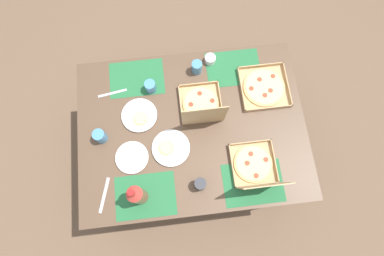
{
  "coord_description": "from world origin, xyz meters",
  "views": [
    {
      "loc": [
        0.06,
        0.54,
        2.62
      ],
      "look_at": [
        0.0,
        0.0,
        0.74
      ],
      "focal_mm": 28.87,
      "sensor_mm": 36.0,
      "label": 1
    }
  ],
  "objects_px": {
    "plate_middle": "(132,158)",
    "pizza_box_corner_right": "(201,106)",
    "soda_bottle": "(137,195)",
    "cup_dark": "(200,184)",
    "pizza_box_edge_far": "(264,87)",
    "cup_red": "(150,87)",
    "plate_near_right": "(139,116)",
    "cup_spare": "(100,136)",
    "cup_clear_left": "(197,67)",
    "condiment_bowl": "(210,59)",
    "plate_near_left": "(170,148)",
    "pizza_box_center": "(255,168)"
  },
  "relations": [
    {
      "from": "soda_bottle",
      "to": "cup_spare",
      "type": "bearing_deg",
      "value": -60.83
    },
    {
      "from": "pizza_box_center",
      "to": "cup_clear_left",
      "type": "xyz_separation_m",
      "value": [
        0.26,
        -0.7,
        0.0
      ]
    },
    {
      "from": "pizza_box_corner_right",
      "to": "plate_near_left",
      "type": "bearing_deg",
      "value": 47.39
    },
    {
      "from": "pizza_box_edge_far",
      "to": "pizza_box_corner_right",
      "type": "xyz_separation_m",
      "value": [
        0.43,
        0.09,
        0.04
      ]
    },
    {
      "from": "pizza_box_center",
      "to": "cup_clear_left",
      "type": "height_order",
      "value": "pizza_box_center"
    },
    {
      "from": "pizza_box_corner_right",
      "to": "soda_bottle",
      "type": "xyz_separation_m",
      "value": [
        0.43,
        0.51,
        0.09
      ]
    },
    {
      "from": "cup_spare",
      "to": "plate_near_right",
      "type": "bearing_deg",
      "value": -154.19
    },
    {
      "from": "pizza_box_center",
      "to": "plate_near_left",
      "type": "relative_size",
      "value": 1.28
    },
    {
      "from": "pizza_box_center",
      "to": "soda_bottle",
      "type": "relative_size",
      "value": 0.93
    },
    {
      "from": "cup_red",
      "to": "condiment_bowl",
      "type": "distance_m",
      "value": 0.44
    },
    {
      "from": "soda_bottle",
      "to": "cup_dark",
      "type": "relative_size",
      "value": 3.68
    },
    {
      "from": "pizza_box_corner_right",
      "to": "cup_dark",
      "type": "bearing_deg",
      "value": 82.05
    },
    {
      "from": "cup_spare",
      "to": "cup_dark",
      "type": "distance_m",
      "value": 0.68
    },
    {
      "from": "plate_middle",
      "to": "cup_clear_left",
      "type": "xyz_separation_m",
      "value": [
        -0.47,
        -0.54,
        0.04
      ]
    },
    {
      "from": "cup_spare",
      "to": "condiment_bowl",
      "type": "bearing_deg",
      "value": -148.52
    },
    {
      "from": "plate_middle",
      "to": "soda_bottle",
      "type": "xyz_separation_m",
      "value": [
        -0.04,
        0.24,
        0.12
      ]
    },
    {
      "from": "pizza_box_corner_right",
      "to": "pizza_box_center",
      "type": "relative_size",
      "value": 1.0
    },
    {
      "from": "pizza_box_center",
      "to": "soda_bottle",
      "type": "bearing_deg",
      "value": 6.85
    },
    {
      "from": "pizza_box_corner_right",
      "to": "cup_clear_left",
      "type": "xyz_separation_m",
      "value": [
        -0.0,
        -0.27,
        0.0
      ]
    },
    {
      "from": "pizza_box_edge_far",
      "to": "cup_spare",
      "type": "height_order",
      "value": "cup_spare"
    },
    {
      "from": "plate_middle",
      "to": "cup_spare",
      "type": "distance_m",
      "value": 0.24
    },
    {
      "from": "pizza_box_edge_far",
      "to": "cup_clear_left",
      "type": "relative_size",
      "value": 3.26
    },
    {
      "from": "plate_near_right",
      "to": "cup_spare",
      "type": "height_order",
      "value": "cup_spare"
    },
    {
      "from": "cup_spare",
      "to": "cup_clear_left",
      "type": "height_order",
      "value": "cup_clear_left"
    },
    {
      "from": "plate_middle",
      "to": "pizza_box_corner_right",
      "type": "bearing_deg",
      "value": -149.44
    },
    {
      "from": "plate_near_right",
      "to": "condiment_bowl",
      "type": "bearing_deg",
      "value": -145.98
    },
    {
      "from": "cup_red",
      "to": "condiment_bowl",
      "type": "bearing_deg",
      "value": -158.77
    },
    {
      "from": "plate_near_left",
      "to": "cup_spare",
      "type": "bearing_deg",
      "value": -15.24
    },
    {
      "from": "soda_bottle",
      "to": "cup_red",
      "type": "height_order",
      "value": "soda_bottle"
    },
    {
      "from": "plate_middle",
      "to": "plate_near_left",
      "type": "bearing_deg",
      "value": -172.46
    },
    {
      "from": "plate_middle",
      "to": "cup_red",
      "type": "xyz_separation_m",
      "value": [
        -0.15,
        -0.44,
        0.03
      ]
    },
    {
      "from": "condiment_bowl",
      "to": "cup_dark",
      "type": "bearing_deg",
      "value": 78.23
    },
    {
      "from": "pizza_box_corner_right",
      "to": "pizza_box_center",
      "type": "distance_m",
      "value": 0.51
    },
    {
      "from": "pizza_box_edge_far",
      "to": "cup_dark",
      "type": "distance_m",
      "value": 0.76
    },
    {
      "from": "pizza_box_corner_right",
      "to": "plate_middle",
      "type": "bearing_deg",
      "value": 30.56
    },
    {
      "from": "plate_near_right",
      "to": "cup_red",
      "type": "xyz_separation_m",
      "value": [
        -0.09,
        -0.18,
        0.03
      ]
    },
    {
      "from": "pizza_box_center",
      "to": "cup_dark",
      "type": "distance_m",
      "value": 0.34
    },
    {
      "from": "plate_near_right",
      "to": "cup_spare",
      "type": "distance_m",
      "value": 0.27
    },
    {
      "from": "plate_near_left",
      "to": "plate_middle",
      "type": "bearing_deg",
      "value": 7.54
    },
    {
      "from": "pizza_box_corner_right",
      "to": "soda_bottle",
      "type": "distance_m",
      "value": 0.67
    },
    {
      "from": "pizza_box_edge_far",
      "to": "soda_bottle",
      "type": "xyz_separation_m",
      "value": [
        0.85,
        0.61,
        0.12
      ]
    },
    {
      "from": "cup_dark",
      "to": "plate_near_right",
      "type": "bearing_deg",
      "value": -55.38
    },
    {
      "from": "condiment_bowl",
      "to": "pizza_box_center",
      "type": "bearing_deg",
      "value": 102.43
    },
    {
      "from": "pizza_box_center",
      "to": "cup_clear_left",
      "type": "relative_size",
      "value": 3.18
    },
    {
      "from": "pizza_box_edge_far",
      "to": "cup_red",
      "type": "distance_m",
      "value": 0.74
    },
    {
      "from": "plate_middle",
      "to": "plate_near_left",
      "type": "distance_m",
      "value": 0.24
    },
    {
      "from": "pizza_box_center",
      "to": "cup_spare",
      "type": "height_order",
      "value": "pizza_box_center"
    },
    {
      "from": "cup_spare",
      "to": "soda_bottle",
      "type": "bearing_deg",
      "value": 119.17
    },
    {
      "from": "soda_bottle",
      "to": "cup_clear_left",
      "type": "xyz_separation_m",
      "value": [
        -0.43,
        -0.78,
        -0.08
      ]
    },
    {
      "from": "pizza_box_center",
      "to": "cup_red",
      "type": "bearing_deg",
      "value": -46.02
    }
  ]
}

